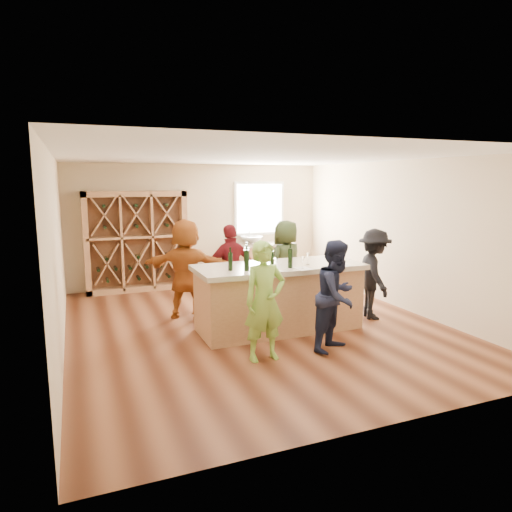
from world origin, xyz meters
name	(u,v)px	position (x,y,z in m)	size (l,w,h in m)	color
floor	(255,328)	(0.00, 0.00, -0.05)	(6.00, 7.00, 0.10)	brown
ceiling	(255,154)	(0.00, 0.00, 2.85)	(6.00, 7.00, 0.10)	white
wall_back	(199,224)	(0.00, 3.55, 1.40)	(6.00, 0.10, 2.80)	beige
wall_front	(395,291)	(0.00, -3.55, 1.40)	(6.00, 0.10, 2.80)	beige
wall_left	(54,254)	(-3.05, 0.00, 1.40)	(0.10, 7.00, 2.80)	beige
wall_right	(404,235)	(3.05, 0.00, 1.40)	(0.10, 7.00, 2.80)	beige
window_frame	(259,208)	(1.50, 3.47, 1.75)	(1.30, 0.06, 1.30)	white
window_pane	(260,208)	(1.50, 3.44, 1.75)	(1.18, 0.01, 1.18)	white
wine_rack	(136,242)	(-1.50, 3.27, 1.10)	(2.20, 0.45, 2.20)	#AF7C53
back_counter_base	(260,263)	(1.40, 3.20, 0.43)	(1.60, 0.58, 0.86)	#AF7C53
back_counter_top	(260,245)	(1.40, 3.20, 0.89)	(1.70, 0.62, 0.06)	#B9AE97
sink	(252,240)	(1.20, 3.20, 1.01)	(0.54, 0.54, 0.19)	silver
faucet	(249,237)	(1.20, 3.38, 1.07)	(0.02, 0.02, 0.30)	silver
tasting_counter_base	(279,300)	(0.28, -0.35, 0.50)	(2.60, 1.00, 1.00)	#AF7C53
tasting_counter_top	(279,267)	(0.28, -0.35, 1.04)	(2.72, 1.12, 0.08)	#B9AE97
wine_bottle_a	(230,261)	(-0.60, -0.51, 1.22)	(0.07, 0.07, 0.28)	black
wine_bottle_b	(246,260)	(-0.38, -0.61, 1.24)	(0.08, 0.08, 0.32)	black
wine_bottle_c	(247,258)	(-0.31, -0.45, 1.24)	(0.08, 0.08, 0.33)	black
wine_bottle_d	(262,259)	(-0.10, -0.56, 1.23)	(0.07, 0.07, 0.30)	black
wine_bottle_e	(272,259)	(0.07, -0.54, 1.21)	(0.07, 0.07, 0.26)	black
wine_glass_a	(276,265)	(0.03, -0.77, 1.17)	(0.07, 0.07, 0.18)	white
wine_glass_b	(303,262)	(0.48, -0.78, 1.18)	(0.07, 0.07, 0.19)	white
wine_glass_d	(308,259)	(0.71, -0.52, 1.18)	(0.07, 0.07, 0.20)	white
wine_glass_e	(339,258)	(1.26, -0.59, 1.17)	(0.07, 0.07, 0.18)	white
tasting_menu_a	(273,270)	(-0.01, -0.75, 1.08)	(0.22, 0.30, 0.00)	white
tasting_menu_b	(303,269)	(0.49, -0.79, 1.08)	(0.22, 0.29, 0.00)	white
tasting_menu_c	(340,265)	(1.16, -0.77, 1.08)	(0.23, 0.31, 0.00)	white
person_near_left	(265,301)	(-0.44, -1.45, 0.82)	(0.60, 0.44, 1.64)	#8CC64C
person_near_right	(337,296)	(0.66, -1.50, 0.80)	(0.78, 0.43, 1.60)	#191E38
person_server	(374,274)	(2.10, -0.40, 0.80)	(1.03, 0.48, 1.60)	black
person_far_mid	(231,270)	(-0.16, 0.75, 0.83)	(0.97, 0.50, 1.65)	#590F14
person_far_right	(286,264)	(0.98, 0.85, 0.84)	(0.82, 0.53, 1.68)	#263319
person_far_left	(187,269)	(-0.95, 0.87, 0.89)	(1.65, 0.59, 1.78)	#994C19
wine_bottle_f	(290,258)	(0.33, -0.65, 1.23)	(0.07, 0.07, 0.30)	black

